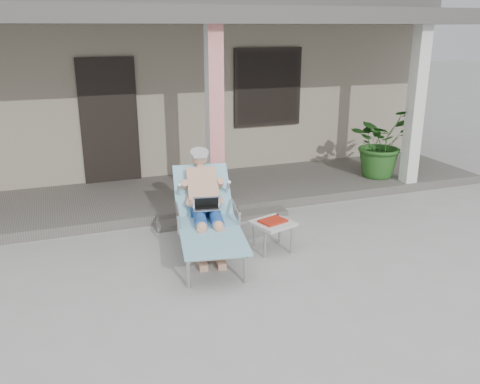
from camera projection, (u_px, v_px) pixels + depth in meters
name	position (u px, v px, depth m)	size (l,w,h in m)	color
ground	(273.00, 276.00, 5.83)	(60.00, 60.00, 0.00)	#9E9E99
house	(155.00, 77.00, 11.11)	(10.40, 5.40, 3.30)	gray
porch_deck	(201.00, 193.00, 8.48)	(10.00, 2.00, 0.15)	#605B56
porch_overhang	(197.00, 22.00, 7.59)	(10.00, 2.30, 2.85)	silver
porch_step	(222.00, 218.00, 7.47)	(2.00, 0.30, 0.07)	#605B56
lounger	(206.00, 192.00, 6.27)	(1.04, 2.01, 1.26)	#B7B7BC
side_table	(273.00, 225.00, 6.40)	(0.57, 0.57, 0.41)	beige
potted_palm	(380.00, 142.00, 9.01)	(1.11, 0.96, 1.23)	#26591E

